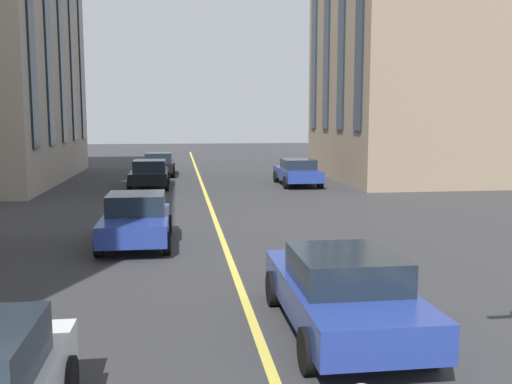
% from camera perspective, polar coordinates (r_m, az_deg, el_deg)
% --- Properties ---
extents(lane_centre_line, '(80.00, 0.16, 0.01)m').
position_cam_1_polar(lane_centre_line, '(20.01, -4.16, -2.60)').
color(lane_centre_line, '#D8C64C').
rests_on(lane_centre_line, ground_plane).
extents(car_black_oncoming, '(4.40, 1.95, 1.37)m').
position_cam_1_polar(car_black_oncoming, '(35.43, -9.69, 2.79)').
color(car_black_oncoming, black).
rests_on(car_black_oncoming, ground_plane).
extents(car_blue_parked_b, '(4.40, 1.95, 1.37)m').
position_cam_1_polar(car_blue_parked_b, '(9.44, 8.59, -9.67)').
color(car_blue_parked_b, navy).
rests_on(car_blue_parked_b, ground_plane).
extents(car_black_parked_a, '(4.40, 1.95, 1.37)m').
position_cam_1_polar(car_black_parked_a, '(29.22, -10.56, 1.82)').
color(car_black_parked_a, black).
rests_on(car_black_parked_a, ground_plane).
extents(car_blue_trailing, '(4.40, 1.95, 1.37)m').
position_cam_1_polar(car_blue_trailing, '(29.71, 4.16, 2.02)').
color(car_blue_trailing, navy).
rests_on(car_blue_trailing, ground_plane).
extents(car_blue_near, '(3.90, 1.89, 1.40)m').
position_cam_1_polar(car_blue_near, '(16.05, -11.85, -2.69)').
color(car_blue_near, navy).
rests_on(car_blue_near, ground_plane).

